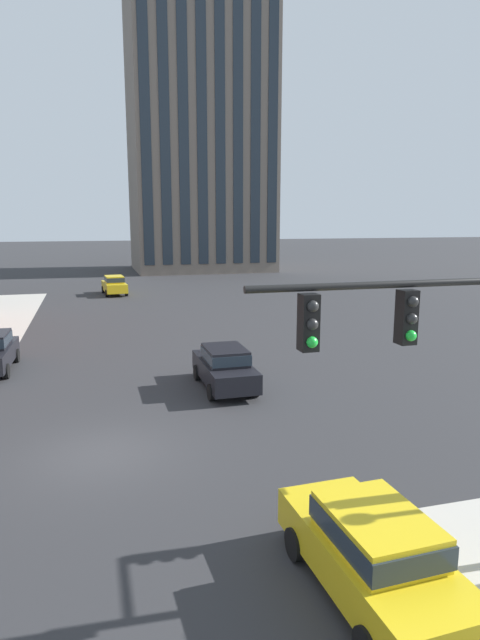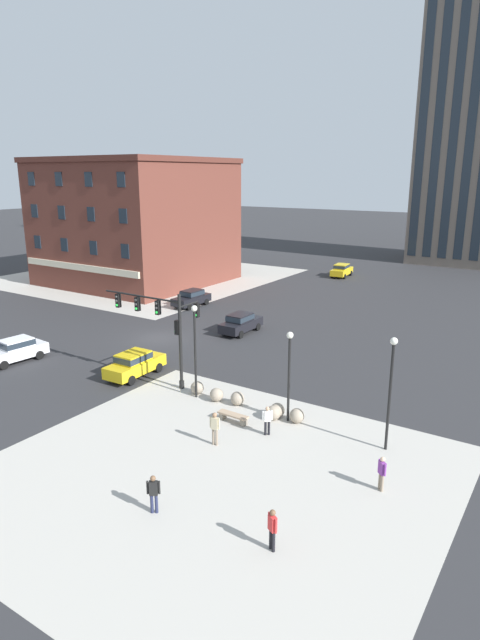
{
  "view_description": "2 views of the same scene",
  "coord_description": "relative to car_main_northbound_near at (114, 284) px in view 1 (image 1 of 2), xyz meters",
  "views": [
    {
      "loc": [
        -0.04,
        -14.85,
        6.6
      ],
      "look_at": [
        4.83,
        2.63,
        3.18
      ],
      "focal_mm": 30.06,
      "sensor_mm": 36.0,
      "label": 1
    },
    {
      "loc": [
        28.64,
        -31.49,
        13.08
      ],
      "look_at": [
        7.46,
        0.87,
        2.46
      ],
      "focal_mm": 29.97,
      "sensor_mm": 36.0,
      "label": 2
    }
  ],
  "objects": [
    {
      "name": "ground_plane",
      "position": [
        -1.9,
        -33.77,
        -0.92
      ],
      "size": [
        320.0,
        320.0,
        0.0
      ],
      "primitive_type": "plane",
      "color": "#2D2D30"
    },
    {
      "name": "car_main_northbound_near",
      "position": [
        0.0,
        0.0,
        0.0
      ],
      "size": [
        2.17,
        4.53,
        1.68
      ],
      "color": "gold",
      "rests_on": "ground"
    },
    {
      "name": "car_main_southbound_near",
      "position": [
        2.96,
        -28.82,
        0.0
      ],
      "size": [
        1.9,
        4.41,
        1.68
      ],
      "color": "black",
      "rests_on": "ground"
    },
    {
      "name": "car_cross_eastbound",
      "position": [
        2.56,
        -41.13,
        0.0
      ],
      "size": [
        2.02,
        4.46,
        1.68
      ],
      "color": "gold",
      "rests_on": "ground"
    },
    {
      "name": "residential_tower_skyline_right",
      "position": [
        12.32,
        22.07,
        32.25
      ],
      "size": [
        17.65,
        14.39,
        66.29
      ],
      "color": "#70665B",
      "rests_on": "ground"
    }
  ]
}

